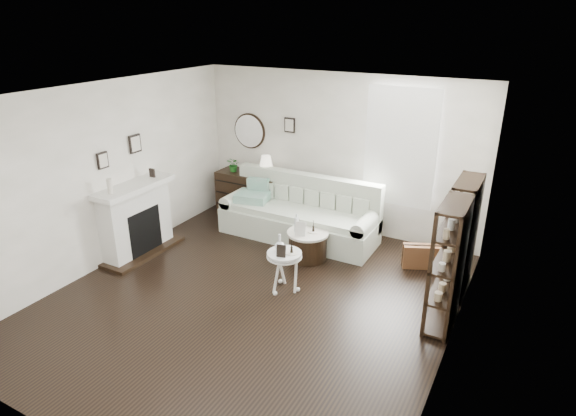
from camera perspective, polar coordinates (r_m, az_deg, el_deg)
The scene contains 18 objects.
room at distance 7.94m, azimuth 10.64°, elevation 7.35°, with size 5.50×5.50×5.50m.
fireplace at distance 7.90m, azimuth -17.47°, elevation -1.52°, with size 0.50×1.40×1.84m.
shelf_unit_far at distance 6.81m, azimuth 19.86°, elevation -3.23°, with size 0.30×0.80×1.60m.
shelf_unit_near at distance 6.01m, azimuth 18.38°, elevation -6.50°, with size 0.30×0.80×1.60m.
sofa at distance 8.19m, azimuth 1.46°, elevation -1.11°, with size 2.66×0.92×1.03m.
quilt at distance 8.39m, azimuth -4.23°, elevation 1.33°, with size 0.55×0.45×0.14m, color #227E5B.
suitcase at distance 7.52m, azimuth 15.49°, elevation -5.54°, with size 0.54×0.18×0.36m, color brown.
dresser at distance 9.06m, azimuth -4.50°, elevation 1.64°, with size 1.24×0.53×0.83m.
table_lamp at distance 8.69m, azimuth -2.61°, elevation 4.98°, with size 0.24×0.24×0.38m, color beige, non-canonical shape.
potted_plant at distance 9.02m, azimuth -6.44°, elevation 5.13°, with size 0.24×0.21×0.27m, color #1B5E1B.
drum_table at distance 7.49m, azimuth 2.34°, elevation -4.39°, with size 0.65×0.65×0.45m.
pedestal_table at distance 6.51m, azimuth -0.43°, elevation -5.69°, with size 0.48×0.48×0.58m.
eiffel_drum at distance 7.37m, azimuth 3.03°, elevation -2.25°, with size 0.10×0.10×0.17m, color black, non-canonical shape.
bottle_drum at distance 7.34m, azimuth 1.00°, elevation -1.77°, with size 0.07×0.07×0.29m, color silver.
card_frame_drum at distance 7.24m, azimuth 1.49°, elevation -2.48°, with size 0.16×0.01×0.22m, color silver.
eiffel_ped at distance 6.43m, azimuth 0.44°, elevation -4.73°, with size 0.09×0.09×0.16m, color black, non-canonical shape.
flask_ped at distance 6.48m, azimuth -1.00°, elevation -4.10°, with size 0.13×0.13×0.24m, color silver, non-canonical shape.
card_frame_ped at distance 6.34m, azimuth -0.82°, elevation -5.12°, with size 0.13×0.01×0.17m, color black.
Camera 1 is at (3.06, -4.64, 3.55)m, focal length 30.00 mm.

